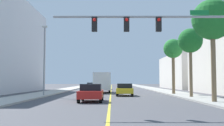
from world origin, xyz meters
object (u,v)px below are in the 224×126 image
palm_near (214,20)px  car_yellow (126,89)px  traffic_signal_mast (173,33)px  car_red (92,93)px  car_gray (93,86)px  palm_far (174,50)px  delivery_truck (103,82)px  palm_mid (192,42)px  car_green (106,86)px  street_lamp (45,56)px

palm_near → car_yellow: size_ratio=1.97×
traffic_signal_mast → car_yellow: size_ratio=2.64×
car_yellow → car_red: bearing=-107.5°
car_yellow → car_gray: (-5.55, 22.41, -0.02)m
palm_near → palm_far: bearing=91.0°
car_yellow → car_red: (-3.23, -8.85, 0.02)m
delivery_truck → palm_far: bearing=-34.1°
car_gray → car_red: (2.32, -31.27, 0.04)m
traffic_signal_mast → palm_mid: bearing=69.2°
traffic_signal_mast → car_red: bearing=125.6°
palm_near → car_green: size_ratio=1.83×
car_green → delivery_truck: 14.67m
palm_mid → delivery_truck: (-9.39, 12.40, -4.16)m
palm_far → car_green: bearing=113.9°
car_yellow → car_gray: size_ratio=0.90×
palm_far → delivery_truck: (-9.07, 5.99, -4.05)m
street_lamp → palm_near: 18.36m
palm_near → car_yellow: bearing=120.9°
palm_mid → car_yellow: palm_mid is taller
car_gray → delivery_truck: bearing=-81.8°
car_gray → car_yellow: bearing=-78.4°
palm_far → palm_near: bearing=-89.0°
street_lamp → palm_near: (15.54, -9.59, 1.96)m
traffic_signal_mast → car_yellow: bearing=97.0°
palm_near → palm_mid: size_ratio=1.16×
palm_mid → car_gray: bearing=114.3°
traffic_signal_mast → palm_far: (4.19, 18.29, 1.12)m
car_gray → palm_near: bearing=-72.5°
palm_far → car_yellow: palm_far is taller
palm_near → delivery_truck: bearing=116.3°
car_green → delivery_truck: (0.08, -14.65, 0.78)m
traffic_signal_mast → palm_far: palm_far is taller
palm_near → palm_mid: (0.10, 6.42, -0.74)m
car_yellow → delivery_truck: bearing=112.1°
traffic_signal_mast → palm_far: size_ratio=1.57×
car_gray → delivery_truck: delivery_truck is taller
traffic_signal_mast → car_red: size_ratio=2.65×
palm_mid → delivery_truck: size_ratio=0.94×
palm_near → delivery_truck: size_ratio=1.08×
palm_far → car_gray: palm_far is taller
car_yellow → delivery_truck: delivery_truck is taller
car_red → palm_mid: bearing=25.5°
palm_mid → car_red: palm_mid is taller
palm_mid → delivery_truck: palm_mid is taller
palm_near → car_yellow: (-6.39, 10.69, -5.71)m
palm_near → delivery_truck: palm_near is taller
palm_near → delivery_truck: 21.55m
street_lamp → car_green: street_lamp is taller
car_yellow → palm_far: bearing=21.7°
palm_mid → car_gray: (-12.05, 26.69, -4.99)m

